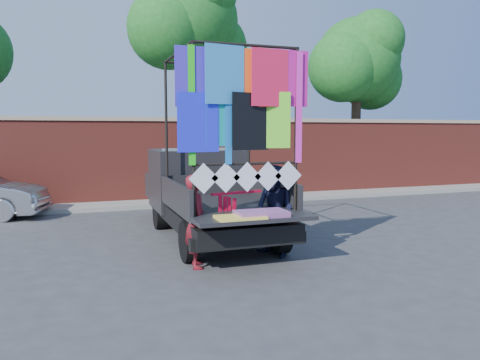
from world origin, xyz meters
name	(u,v)px	position (x,y,z in m)	size (l,w,h in m)	color
ground	(247,258)	(0.00, 0.00, 0.00)	(90.00, 90.00, 0.00)	#38383A
brick_wall	(169,159)	(0.00, 7.00, 1.33)	(30.00, 0.45, 2.61)	maroon
curb	(174,203)	(0.00, 6.30, 0.06)	(30.00, 1.20, 0.12)	gray
tree_mid	(191,24)	(1.02, 8.12, 5.70)	(4.20, 3.30, 7.73)	#38281C
tree_right	(359,63)	(7.52, 8.12, 4.75)	(4.20, 3.30, 6.62)	#38281C
pickup_truck	(203,191)	(-0.16, 2.34, 0.90)	(2.24, 5.64, 3.55)	black
woman	(196,221)	(-0.95, -0.21, 0.75)	(0.55, 0.36, 1.50)	maroon
man	(275,211)	(0.49, -0.06, 0.80)	(0.78, 0.61, 1.61)	black
streamer_bundle	(231,204)	(-0.33, -0.14, 0.98)	(0.93, 0.22, 0.65)	red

